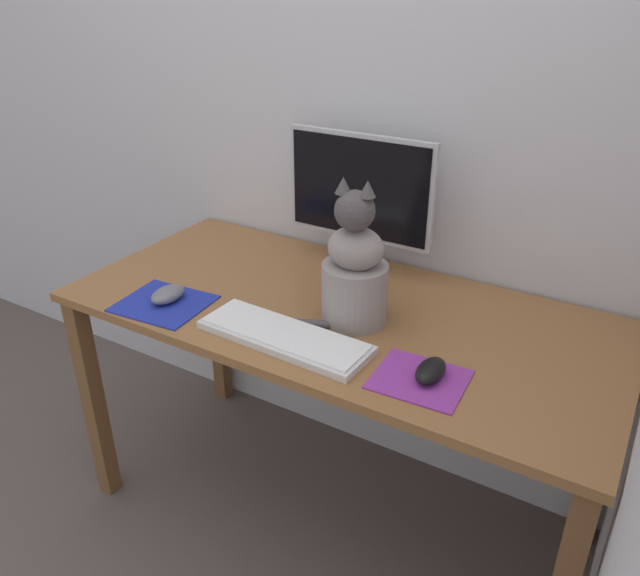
% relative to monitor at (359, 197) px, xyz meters
% --- Properties ---
extents(ground_plane, '(12.00, 12.00, 0.00)m').
position_rel_monitor_xyz_m(ground_plane, '(0.07, -0.24, -0.96)').
color(ground_plane, '#564C47').
extents(wall_back, '(7.00, 0.04, 2.50)m').
position_rel_monitor_xyz_m(wall_back, '(0.07, 0.13, 0.29)').
color(wall_back, silver).
rests_on(wall_back, ground_plane).
extents(desk, '(1.45, 0.67, 0.74)m').
position_rel_monitor_xyz_m(desk, '(0.07, -0.24, -0.32)').
color(desk, brown).
rests_on(desk, ground_plane).
extents(monitor, '(0.45, 0.17, 0.40)m').
position_rel_monitor_xyz_m(monitor, '(0.00, 0.00, 0.00)').
color(monitor, '#B2B2B7').
rests_on(monitor, desk).
extents(keyboard, '(0.44, 0.16, 0.02)m').
position_rel_monitor_xyz_m(keyboard, '(0.04, -0.45, -0.21)').
color(keyboard, silver).
rests_on(keyboard, desk).
extents(mousepad_left, '(0.24, 0.22, 0.00)m').
position_rel_monitor_xyz_m(mousepad_left, '(-0.34, -0.46, -0.22)').
color(mousepad_left, '#1E2D9E').
rests_on(mousepad_left, desk).
extents(mousepad_right, '(0.20, 0.18, 0.00)m').
position_rel_monitor_xyz_m(mousepad_right, '(0.38, -0.43, -0.22)').
color(mousepad_right, purple).
rests_on(mousepad_right, desk).
extents(computer_mouse_left, '(0.07, 0.11, 0.04)m').
position_rel_monitor_xyz_m(computer_mouse_left, '(-0.33, -0.45, -0.20)').
color(computer_mouse_left, slate).
rests_on(computer_mouse_left, mousepad_left).
extents(computer_mouse_right, '(0.06, 0.10, 0.04)m').
position_rel_monitor_xyz_m(computer_mouse_right, '(0.40, -0.42, -0.20)').
color(computer_mouse_right, black).
rests_on(computer_mouse_right, mousepad_right).
extents(cat, '(0.23, 0.22, 0.37)m').
position_rel_monitor_xyz_m(cat, '(0.14, -0.28, -0.08)').
color(cat, gray).
rests_on(cat, desk).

